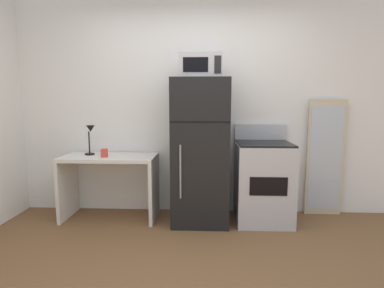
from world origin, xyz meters
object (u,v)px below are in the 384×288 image
Objects in this scene: desk at (110,175)px; microwave at (201,66)px; leaning_mirror at (325,158)px; coffee_mug at (104,153)px; oven_range at (263,182)px; refrigerator at (200,152)px; desk_lamp at (90,135)px.

microwave reaches higher than desk.
leaning_mirror is (1.50, 0.29, -1.06)m from microwave.
coffee_mug is (-0.03, -0.09, 0.28)m from desk.
oven_range is 0.86m from leaning_mirror.
desk is 2.36× the size of microwave.
refrigerator is (1.07, -0.04, 0.30)m from desk.
microwave reaches higher than leaning_mirror.
leaning_mirror is at bearing 11.04° from microwave.
refrigerator is at bearing -169.74° from leaning_mirror.
leaning_mirror reaches higher than desk_lamp.
microwave is (0.00, -0.02, 0.94)m from refrigerator.
oven_range is at bearing 1.36° from refrigerator.
leaning_mirror is (0.78, 0.26, 0.23)m from oven_range.
refrigerator is 1.53m from leaning_mirror.
refrigerator is 3.54× the size of microwave.
desk_lamp reaches higher than oven_range.
microwave is at bearing -176.96° from oven_range.
desk is 0.99× the size of oven_range.
microwave is at bearing -168.96° from leaning_mirror.
desk_lamp is 1.31m from refrigerator.
microwave is 0.33× the size of leaning_mirror.
leaning_mirror is (1.50, 0.27, -0.11)m from refrigerator.
desk_lamp reaches higher than desk.
desk_lamp is at bearing 147.59° from coffee_mug.
coffee_mug is at bearing -178.64° from microwave.
coffee_mug is 0.06× the size of refrigerator.
oven_range is (0.72, 0.02, -0.35)m from refrigerator.
desk_lamp is 2.09m from oven_range.
coffee_mug is 0.21× the size of microwave.
oven_range is at bearing 2.03° from coffee_mug.
leaning_mirror reaches higher than desk.
leaning_mirror reaches higher than oven_range.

